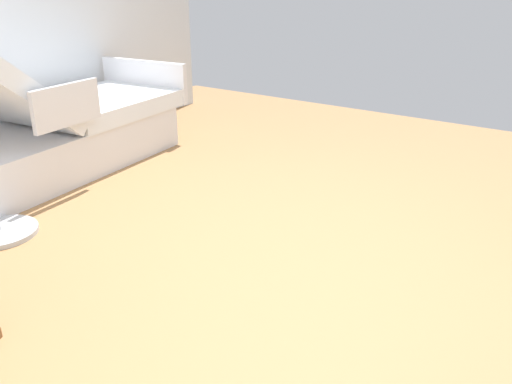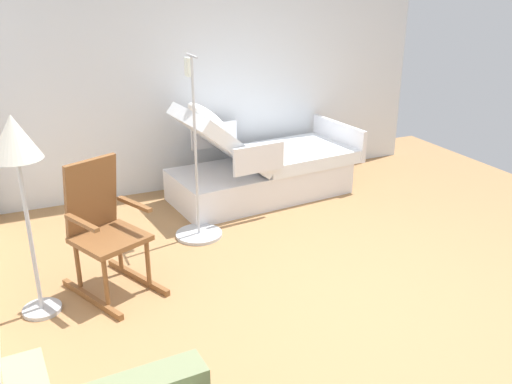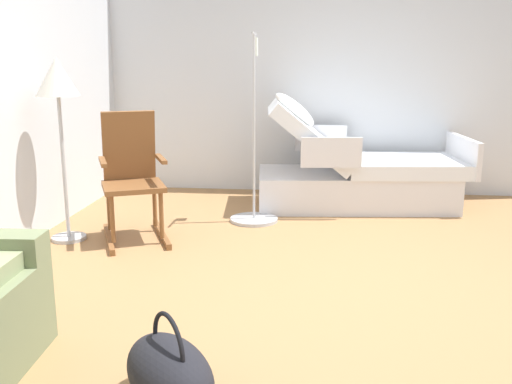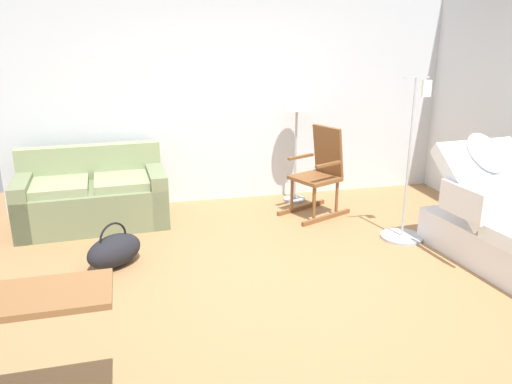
# 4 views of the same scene
# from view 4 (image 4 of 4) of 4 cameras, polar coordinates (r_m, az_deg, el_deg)

# --- Properties ---
(ground_plane) EXTENTS (6.84, 6.84, 0.00)m
(ground_plane) POSITION_cam_4_polar(r_m,az_deg,el_deg) (4.51, 4.34, -10.24)
(ground_plane) COLOR #9E7247
(back_wall) EXTENTS (5.67, 0.10, 2.70)m
(back_wall) POSITION_cam_4_polar(r_m,az_deg,el_deg) (6.47, -2.21, 10.95)
(back_wall) COLOR silver
(back_wall) RESTS_ON ground
(couch) EXTENTS (1.65, 0.94, 0.85)m
(couch) POSITION_cam_4_polar(r_m,az_deg,el_deg) (6.01, -17.86, -0.64)
(couch) COLOR #737D57
(couch) RESTS_ON ground
(rocking_chair) EXTENTS (0.89, 0.74, 1.05)m
(rocking_chair) POSITION_cam_4_polar(r_m,az_deg,el_deg) (6.04, 7.17, 2.15)
(rocking_chair) COLOR brown
(rocking_chair) RESTS_ON ground
(floor_lamp) EXTENTS (0.34, 0.34, 1.48)m
(floor_lamp) POSITION_cam_4_polar(r_m,az_deg,el_deg) (6.33, 4.61, 9.65)
(floor_lamp) COLOR #B2B5BA
(floor_lamp) RESTS_ON ground
(overbed_table) EXTENTS (0.85, 0.42, 0.84)m
(overbed_table) POSITION_cam_4_polar(r_m,az_deg,el_deg) (3.02, -24.89, -15.62)
(overbed_table) COLOR #B2B5BA
(overbed_table) RESTS_ON ground
(duffel_bag) EXTENTS (0.64, 0.60, 0.43)m
(duffel_bag) POSITION_cam_4_polar(r_m,az_deg,el_deg) (4.94, -15.64, -6.34)
(duffel_bag) COLOR black
(duffel_bag) RESTS_ON ground
(iv_pole) EXTENTS (0.44, 0.44, 1.69)m
(iv_pole) POSITION_cam_4_polar(r_m,az_deg,el_deg) (5.55, 16.32, -2.62)
(iv_pole) COLOR #B2B5BA
(iv_pole) RESTS_ON ground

